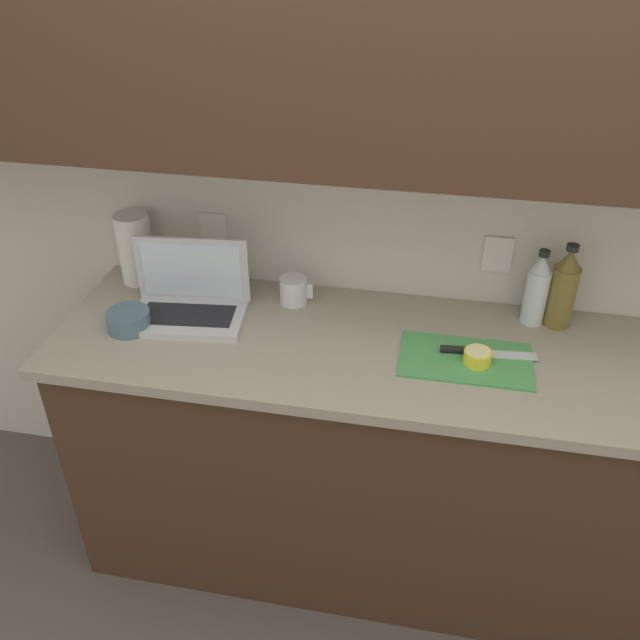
{
  "coord_description": "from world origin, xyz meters",
  "views": [
    {
      "loc": [
        -0.0,
        -1.65,
        2.1
      ],
      "look_at": [
        -0.32,
        -0.01,
        1.0
      ],
      "focal_mm": 38.0,
      "sensor_mm": 36.0,
      "label": 1
    }
  ],
  "objects_px": {
    "knife": "(473,351)",
    "bottle_green_soda": "(564,289)",
    "laptop": "(191,298)",
    "paper_towel_roll": "(136,248)",
    "lemon_half_cut": "(478,357)",
    "bowl_white": "(130,321)",
    "bottle_oil_tall": "(538,290)",
    "cutting_board": "(467,360)",
    "measuring_cup": "(294,290)"
  },
  "relations": [
    {
      "from": "cutting_board",
      "to": "bottle_oil_tall",
      "type": "xyz_separation_m",
      "value": [
        0.2,
        0.25,
        0.11
      ]
    },
    {
      "from": "cutting_board",
      "to": "bottle_green_soda",
      "type": "bearing_deg",
      "value": 42.5
    },
    {
      "from": "laptop",
      "to": "bowl_white",
      "type": "height_order",
      "value": "laptop"
    },
    {
      "from": "knife",
      "to": "lemon_half_cut",
      "type": "height_order",
      "value": "lemon_half_cut"
    },
    {
      "from": "paper_towel_roll",
      "to": "laptop",
      "type": "bearing_deg",
      "value": -34.43
    },
    {
      "from": "knife",
      "to": "measuring_cup",
      "type": "relative_size",
      "value": 2.55
    },
    {
      "from": "cutting_board",
      "to": "bottle_oil_tall",
      "type": "relative_size",
      "value": 1.52
    },
    {
      "from": "bowl_white",
      "to": "paper_towel_roll",
      "type": "height_order",
      "value": "paper_towel_roll"
    },
    {
      "from": "bottle_green_soda",
      "to": "bottle_oil_tall",
      "type": "bearing_deg",
      "value": -180.0
    },
    {
      "from": "knife",
      "to": "bottle_green_soda",
      "type": "bearing_deg",
      "value": 35.68
    },
    {
      "from": "bottle_oil_tall",
      "to": "measuring_cup",
      "type": "distance_m",
      "value": 0.76
    },
    {
      "from": "bottle_green_soda",
      "to": "bowl_white",
      "type": "height_order",
      "value": "bottle_green_soda"
    },
    {
      "from": "knife",
      "to": "lemon_half_cut",
      "type": "relative_size",
      "value": 3.54
    },
    {
      "from": "laptop",
      "to": "bottle_oil_tall",
      "type": "relative_size",
      "value": 1.52
    },
    {
      "from": "measuring_cup",
      "to": "bottle_oil_tall",
      "type": "bearing_deg",
      "value": 2.22
    },
    {
      "from": "cutting_board",
      "to": "lemon_half_cut",
      "type": "distance_m",
      "value": 0.04
    },
    {
      "from": "knife",
      "to": "cutting_board",
      "type": "bearing_deg",
      "value": -120.75
    },
    {
      "from": "knife",
      "to": "measuring_cup",
      "type": "xyz_separation_m",
      "value": [
        -0.58,
        0.19,
        0.03
      ]
    },
    {
      "from": "bottle_green_soda",
      "to": "measuring_cup",
      "type": "bearing_deg",
      "value": -177.98
    },
    {
      "from": "cutting_board",
      "to": "lemon_half_cut",
      "type": "bearing_deg",
      "value": -23.07
    },
    {
      "from": "measuring_cup",
      "to": "paper_towel_roll",
      "type": "relative_size",
      "value": 0.45
    },
    {
      "from": "bottle_green_soda",
      "to": "bowl_white",
      "type": "xyz_separation_m",
      "value": [
        -1.3,
        -0.28,
        -0.1
      ]
    },
    {
      "from": "bottle_green_soda",
      "to": "lemon_half_cut",
      "type": "bearing_deg",
      "value": -132.71
    },
    {
      "from": "paper_towel_roll",
      "to": "bottle_oil_tall",
      "type": "bearing_deg",
      "value": -0.51
    },
    {
      "from": "lemon_half_cut",
      "to": "measuring_cup",
      "type": "bearing_deg",
      "value": 158.35
    },
    {
      "from": "laptop",
      "to": "bottle_oil_tall",
      "type": "height_order",
      "value": "bottle_oil_tall"
    },
    {
      "from": "paper_towel_roll",
      "to": "bowl_white",
      "type": "bearing_deg",
      "value": -72.59
    },
    {
      "from": "cutting_board",
      "to": "knife",
      "type": "height_order",
      "value": "knife"
    },
    {
      "from": "laptop",
      "to": "bottle_oil_tall",
      "type": "distance_m",
      "value": 1.08
    },
    {
      "from": "laptop",
      "to": "knife",
      "type": "relative_size",
      "value": 1.35
    },
    {
      "from": "laptop",
      "to": "measuring_cup",
      "type": "relative_size",
      "value": 3.44
    },
    {
      "from": "lemon_half_cut",
      "to": "bowl_white",
      "type": "bearing_deg",
      "value": -179.18
    },
    {
      "from": "knife",
      "to": "bottle_oil_tall",
      "type": "bearing_deg",
      "value": 45.44
    },
    {
      "from": "measuring_cup",
      "to": "bowl_white",
      "type": "relative_size",
      "value": 0.83
    },
    {
      "from": "laptop",
      "to": "paper_towel_roll",
      "type": "relative_size",
      "value": 1.55
    },
    {
      "from": "laptop",
      "to": "bottle_green_soda",
      "type": "xyz_separation_m",
      "value": [
        1.14,
        0.16,
        0.07
      ]
    },
    {
      "from": "lemon_half_cut",
      "to": "bottle_oil_tall",
      "type": "distance_m",
      "value": 0.32
    },
    {
      "from": "cutting_board",
      "to": "bowl_white",
      "type": "height_order",
      "value": "bowl_white"
    },
    {
      "from": "bowl_white",
      "to": "cutting_board",
      "type": "bearing_deg",
      "value": 1.57
    },
    {
      "from": "bottle_green_soda",
      "to": "bottle_oil_tall",
      "type": "xyz_separation_m",
      "value": [
        -0.08,
        -0.0,
        -0.01
      ]
    },
    {
      "from": "laptop",
      "to": "bottle_green_soda",
      "type": "relative_size",
      "value": 1.38
    },
    {
      "from": "lemon_half_cut",
      "to": "bowl_white",
      "type": "height_order",
      "value": "bowl_white"
    },
    {
      "from": "knife",
      "to": "paper_towel_roll",
      "type": "bearing_deg",
      "value": 163.64
    },
    {
      "from": "measuring_cup",
      "to": "bowl_white",
      "type": "height_order",
      "value": "measuring_cup"
    },
    {
      "from": "laptop",
      "to": "paper_towel_roll",
      "type": "distance_m",
      "value": 0.31
    },
    {
      "from": "knife",
      "to": "bottle_green_soda",
      "type": "height_order",
      "value": "bottle_green_soda"
    },
    {
      "from": "bowl_white",
      "to": "paper_towel_roll",
      "type": "bearing_deg",
      "value": 107.41
    },
    {
      "from": "bottle_green_soda",
      "to": "paper_towel_roll",
      "type": "relative_size",
      "value": 1.13
    },
    {
      "from": "knife",
      "to": "bottle_oil_tall",
      "type": "distance_m",
      "value": 0.3
    },
    {
      "from": "bottle_green_soda",
      "to": "laptop",
      "type": "bearing_deg",
      "value": -172.13
    }
  ]
}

